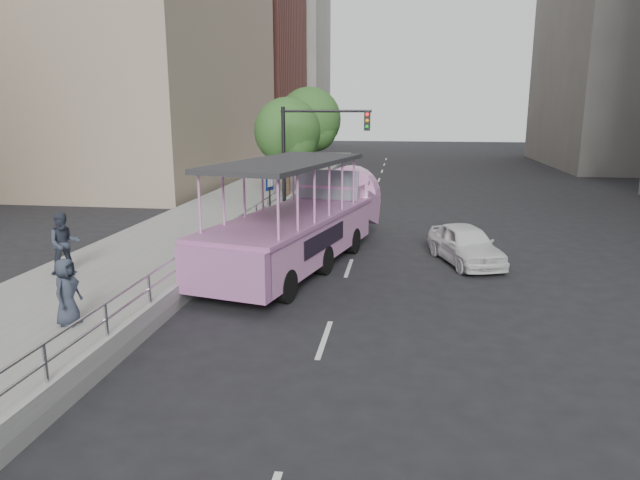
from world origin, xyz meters
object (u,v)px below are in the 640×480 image
Objects in this scene: duck_boat at (305,224)px; pedestrian_far at (67,292)px; street_tree_near at (289,134)px; traffic_signal at (309,144)px; parking_sign at (270,192)px; street_tree_far at (311,122)px; car at (466,244)px; pedestrian_mid at (64,243)px.

duck_boat reaches higher than pedestrian_far.
traffic_signal is at bearing -65.02° from street_tree_near.
parking_sign is 3.53m from traffic_signal.
traffic_signal is (-1.15, 7.89, 2.18)m from duck_boat.
car is at bearing -64.66° from street_tree_far.
traffic_signal is at bearing -81.57° from street_tree_far.
parking_sign is 0.48× the size of traffic_signal.
pedestrian_far is 0.24× the size of street_tree_far.
parking_sign is 12.42m from street_tree_far.
car is 2.10× the size of pedestrian_mid.
street_tree_near reaches higher than pedestrian_far.
duck_boat is 11.91m from street_tree_near.
duck_boat is at bearing -9.18° from pedestrian_mid.
street_tree_far is at bearing 97.93° from car.
pedestrian_far is 12.60m from parking_sign.
duck_boat reaches higher than pedestrian_mid.
duck_boat is 5.45m from car.
street_tree_far reaches higher than duck_boat.
pedestrian_far is 15.65m from traffic_signal.
duck_boat is 8.26m from traffic_signal.
car is 10.22m from traffic_signal.
car is 12.40m from pedestrian_far.
pedestrian_far is 0.62× the size of parking_sign.
traffic_signal is (3.07, 15.16, 2.42)m from pedestrian_far.
parking_sign is at bearing -86.91° from street_tree_near.
street_tree_far is (0.20, 6.00, 0.49)m from street_tree_near.
pedestrian_mid is at bearing -178.92° from car.
pedestrian_far is at bearing -98.25° from parking_sign.
pedestrian_far is at bearing -101.46° from traffic_signal.
street_tree_near is (-8.13, 10.76, 3.16)m from car.
traffic_signal reaches higher than duck_boat.
car is at bearing -52.90° from street_tree_near.
pedestrian_far is 18.84m from street_tree_near.
pedestrian_mid is 12.80m from traffic_signal.
street_tree_far reaches higher than pedestrian_far.
duck_boat is at bearing -65.00° from parking_sign.
traffic_signal is at bearing -7.42° from pedestrian_far.
parking_sign is at bearing 115.00° from duck_boat.
street_tree_near is (-0.33, 6.12, 2.22)m from parking_sign.
duck_boat is 2.84× the size of car.
duck_boat is 5.73m from parking_sign.
pedestrian_far is at bearing -120.18° from duck_boat.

